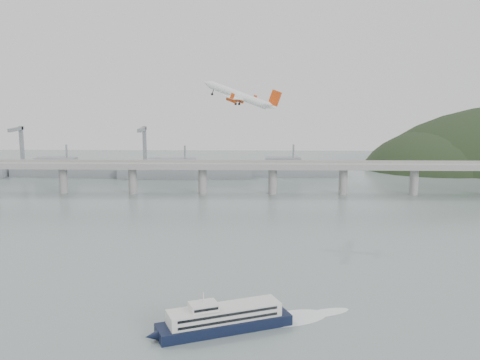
{
  "coord_description": "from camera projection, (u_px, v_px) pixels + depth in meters",
  "views": [
    {
      "loc": [
        5.45,
        -192.6,
        80.37
      ],
      "look_at": [
        0.0,
        55.0,
        36.0
      ],
      "focal_mm": 42.0,
      "sensor_mm": 36.0,
      "label": 1
    }
  ],
  "objects": [
    {
      "name": "ground",
      "position": [
        237.0,
        304.0,
        203.83
      ],
      "size": [
        900.0,
        900.0,
        0.0
      ],
      "primitive_type": "plane",
      "color": "slate",
      "rests_on": "ground"
    },
    {
      "name": "bridge",
      "position": [
        243.0,
        169.0,
        397.56
      ],
      "size": [
        800.0,
        22.0,
        23.9
      ],
      "color": "gray",
      "rests_on": "ground"
    },
    {
      "name": "distant_fleet",
      "position": [
        59.0,
        170.0,
        466.95
      ],
      "size": [
        453.0,
        60.9,
        40.0
      ],
      "color": "slate",
      "rests_on": "ground"
    },
    {
      "name": "ferry",
      "position": [
        224.0,
        319.0,
        182.4
      ],
      "size": [
        69.24,
        33.78,
        13.74
      ],
      "rotation": [
        0.0,
        0.0,
        0.39
      ],
      "color": "black",
      "rests_on": "ground"
    },
    {
      "name": "airliner",
      "position": [
        240.0,
        96.0,
        283.51
      ],
      "size": [
        41.35,
        38.46,
        16.96
      ],
      "rotation": [
        0.05,
        -0.33,
        2.84
      ],
      "color": "white",
      "rests_on": "ground"
    }
  ]
}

